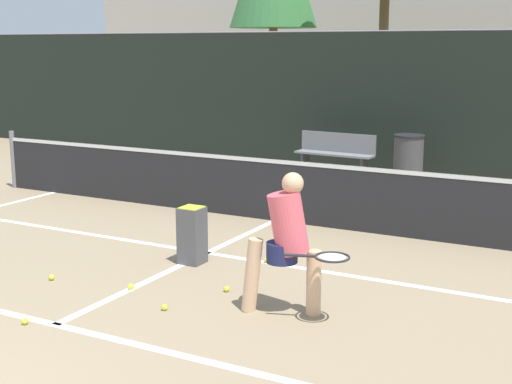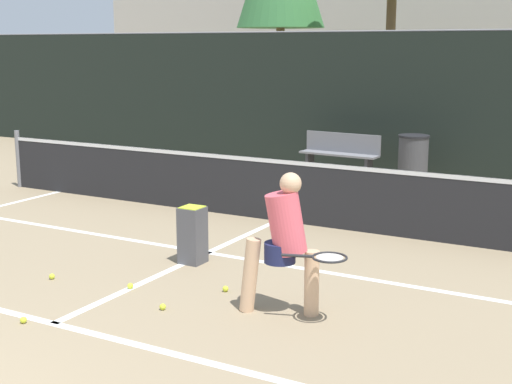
{
  "view_description": "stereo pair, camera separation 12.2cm",
  "coord_description": "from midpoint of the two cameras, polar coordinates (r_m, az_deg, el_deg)",
  "views": [
    {
      "loc": [
        4.75,
        -1.98,
        2.64
      ],
      "look_at": [
        0.89,
        5.22,
        0.95
      ],
      "focal_mm": 50.0,
      "sensor_mm": 36.0,
      "label": 1
    },
    {
      "loc": [
        4.86,
        -1.93,
        2.64
      ],
      "look_at": [
        0.89,
        5.22,
        0.95
      ],
      "focal_mm": 50.0,
      "sensor_mm": 36.0,
      "label": 2
    }
  ],
  "objects": [
    {
      "name": "trash_bin",
      "position": [
        14.33,
        12.69,
        2.66
      ],
      "size": [
        0.61,
        0.61,
        0.92
      ],
      "color": "#3F3F42",
      "rests_on": "ground"
    },
    {
      "name": "court_service_line",
      "position": [
        9.27,
        -3.52,
        -4.86
      ],
      "size": [
        8.25,
        0.1,
        0.01
      ],
      "primitive_type": "cube",
      "color": "white",
      "rests_on": "ground"
    },
    {
      "name": "tennis_ball_scattered_1",
      "position": [
        7.33,
        -17.65,
        -9.73
      ],
      "size": [
        0.07,
        0.07,
        0.07
      ],
      "primitive_type": "sphere",
      "color": "#D1E033",
      "rests_on": "ground"
    },
    {
      "name": "tennis_ball_scattered_4",
      "position": [
        7.84,
        -2.01,
        -7.74
      ],
      "size": [
        0.07,
        0.07,
        0.07
      ],
      "primitive_type": "sphere",
      "color": "#D1E033",
      "rests_on": "ground"
    },
    {
      "name": "building_far",
      "position": [
        28.81,
        19.8,
        10.45
      ],
      "size": [
        36.0,
        2.4,
        4.71
      ],
      "primitive_type": "cube",
      "color": "#B2ADA3",
      "rests_on": "ground"
    },
    {
      "name": "tennis_ball_scattered_0",
      "position": [
        7.38,
        -7.0,
        -9.1
      ],
      "size": [
        0.07,
        0.07,
        0.07
      ],
      "primitive_type": "sphere",
      "color": "#D1E033",
      "rests_on": "ground"
    },
    {
      "name": "tennis_ball_scattered_3",
      "position": [
        8.03,
        -9.59,
        -7.42
      ],
      "size": [
        0.07,
        0.07,
        0.07
      ],
      "primitive_type": "sphere",
      "color": "#D1E033",
      "rests_on": "ground"
    },
    {
      "name": "courtside_bench",
      "position": [
        14.78,
        6.99,
        3.17
      ],
      "size": [
        1.69,
        0.48,
        0.86
      ],
      "rotation": [
        0.0,
        0.0,
        -0.06
      ],
      "color": "slate",
      "rests_on": "ground"
    },
    {
      "name": "ball_hopper",
      "position": [
        8.78,
        -4.71,
        -3.34
      ],
      "size": [
        0.28,
        0.28,
        0.71
      ],
      "color": "#4C4C51",
      "rests_on": "ground"
    },
    {
      "name": "court_baseline_near",
      "position": [
        7.24,
        -15.42,
        -10.11
      ],
      "size": [
        11.0,
        0.1,
        0.01
      ],
      "primitive_type": "cube",
      "color": "white",
      "rests_on": "ground"
    },
    {
      "name": "fence_back",
      "position": [
        15.38,
        10.86,
        7.1
      ],
      "size": [
        24.0,
        0.06,
        2.94
      ],
      "color": "black",
      "rests_on": "ground"
    },
    {
      "name": "net",
      "position": [
        10.81,
        2.06,
        0.32
      ],
      "size": [
        11.09,
        0.09,
        1.07
      ],
      "color": "slate",
      "rests_on": "ground"
    },
    {
      "name": "tennis_ball_scattered_5",
      "position": [
        8.55,
        -15.62,
        -6.52
      ],
      "size": [
        0.07,
        0.07,
        0.07
      ],
      "primitive_type": "sphere",
      "color": "#D1E033",
      "rests_on": "ground"
    },
    {
      "name": "tennis_ball_scattered_7",
      "position": [
        8.83,
        1.27,
        -5.49
      ],
      "size": [
        0.07,
        0.07,
        0.07
      ],
      "primitive_type": "sphere",
      "color": "#D1E033",
      "rests_on": "ground"
    },
    {
      "name": "player_practicing",
      "position": [
        7.02,
        2.8,
        -3.78
      ],
      "size": [
        1.19,
        0.48,
        1.44
      ],
      "rotation": [
        0.0,
        0.0,
        0.33
      ],
      "color": "#DBAD84",
      "rests_on": "ground"
    },
    {
      "name": "court_center_mark",
      "position": [
        8.96,
        -4.85,
        -5.47
      ],
      "size": [
        0.1,
        4.7,
        0.01
      ],
      "primitive_type": "cube",
      "color": "white",
      "rests_on": "ground"
    }
  ]
}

